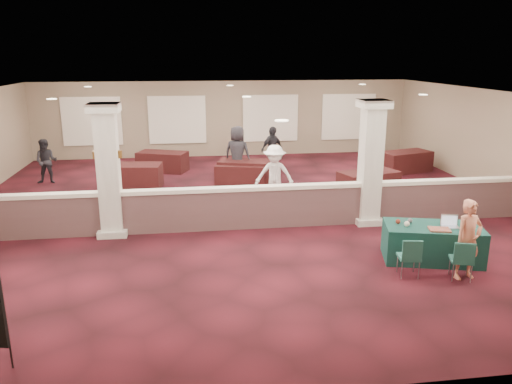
{
  "coord_description": "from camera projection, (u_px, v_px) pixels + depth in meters",
  "views": [
    {
      "loc": [
        -1.62,
        -13.44,
        4.29
      ],
      "look_at": [
        -0.03,
        -2.0,
        1.09
      ],
      "focal_mm": 35.0,
      "sensor_mm": 36.0,
      "label": 1
    }
  ],
  "objects": [
    {
      "name": "ground",
      "position": [
        247.0,
        210.0,
        14.19
      ],
      "size": [
        16.0,
        16.0,
        0.0
      ],
      "primitive_type": "plane",
      "color": "#4B121C",
      "rests_on": "ground"
    },
    {
      "name": "wall_back",
      "position": [
        224.0,
        119.0,
        21.4
      ],
      "size": [
        16.0,
        0.04,
        3.2
      ],
      "primitive_type": "cube",
      "color": "#86765C",
      "rests_on": "ground"
    },
    {
      "name": "wall_front",
      "position": [
        326.0,
        281.0,
        6.13
      ],
      "size": [
        16.0,
        0.04,
        3.2
      ],
      "primitive_type": "cube",
      "color": "#86765C",
      "rests_on": "ground"
    },
    {
      "name": "ceiling",
      "position": [
        247.0,
        96.0,
        13.33
      ],
      "size": [
        16.0,
        16.0,
        0.02
      ],
      "primitive_type": "cube",
      "color": "white",
      "rests_on": "wall_back"
    },
    {
      "name": "partition_wall",
      "position": [
        254.0,
        206.0,
        12.61
      ],
      "size": [
        15.6,
        0.28,
        1.1
      ],
      "color": "brown",
      "rests_on": "ground"
    },
    {
      "name": "column_left",
      "position": [
        109.0,
        170.0,
        11.85
      ],
      "size": [
        0.72,
        0.72,
        3.2
      ],
      "color": "beige",
      "rests_on": "ground"
    },
    {
      "name": "column_right",
      "position": [
        371.0,
        162.0,
        12.72
      ],
      "size": [
        0.72,
        0.72,
        3.2
      ],
      "color": "beige",
      "rests_on": "ground"
    },
    {
      "name": "sconce_left",
      "position": [
        95.0,
        155.0,
        11.72
      ],
      "size": [
        0.12,
        0.12,
        0.18
      ],
      "color": "brown",
      "rests_on": "column_left"
    },
    {
      "name": "sconce_right",
      "position": [
        120.0,
        154.0,
        11.79
      ],
      "size": [
        0.12,
        0.12,
        0.18
      ],
      "color": "brown",
      "rests_on": "column_left"
    },
    {
      "name": "near_table",
      "position": [
        432.0,
        243.0,
        10.67
      ],
      "size": [
        2.19,
        1.48,
        0.77
      ],
      "primitive_type": "cube",
      "rotation": [
        0.0,
        0.0,
        -0.25
      ],
      "color": "#0D3231",
      "rests_on": "ground"
    },
    {
      "name": "conf_chair_main",
      "position": [
        463.0,
        257.0,
        9.66
      ],
      "size": [
        0.52,
        0.52,
        0.82
      ],
      "rotation": [
        0.0,
        0.0,
        -0.32
      ],
      "color": "#1C514A",
      "rests_on": "ground"
    },
    {
      "name": "conf_chair_side",
      "position": [
        410.0,
        255.0,
        9.8
      ],
      "size": [
        0.47,
        0.47,
        0.81
      ],
      "rotation": [
        0.0,
        0.0,
        -0.16
      ],
      "color": "#1C514A",
      "rests_on": "ground"
    },
    {
      "name": "woman",
      "position": [
        468.0,
        240.0,
        9.7
      ],
      "size": [
        0.64,
        0.48,
        1.6
      ],
      "primitive_type": "imported",
      "rotation": [
        0.0,
        0.0,
        0.18
      ],
      "color": "#DF7E61",
      "rests_on": "ground"
    },
    {
      "name": "far_table_front_left",
      "position": [
        132.0,
        176.0,
        16.48
      ],
      "size": [
        2.04,
        1.2,
        0.79
      ],
      "primitive_type": "cube",
      "rotation": [
        0.0,
        0.0,
        -0.12
      ],
      "color": "black",
      "rests_on": "ground"
    },
    {
      "name": "far_table_front_center",
      "position": [
        240.0,
        174.0,
        16.98
      ],
      "size": [
        1.82,
        1.2,
        0.68
      ],
      "primitive_type": "cube",
      "rotation": [
        0.0,
        0.0,
        -0.23
      ],
      "color": "black",
      "rests_on": "ground"
    },
    {
      "name": "far_table_front_right",
      "position": [
        368.0,
        183.0,
        15.67
      ],
      "size": [
        2.02,
        1.4,
        0.74
      ],
      "primitive_type": "cube",
      "rotation": [
        0.0,
        0.0,
        0.29
      ],
      "color": "black",
      "rests_on": "ground"
    },
    {
      "name": "far_table_back_left",
      "position": [
        163.0,
        161.0,
        18.85
      ],
      "size": [
        2.01,
        1.49,
        0.73
      ],
      "primitive_type": "cube",
      "rotation": [
        0.0,
        0.0,
        -0.36
      ],
      "color": "black",
      "rests_on": "ground"
    },
    {
      "name": "far_table_back_center",
      "position": [
        247.0,
        171.0,
        17.19
      ],
      "size": [
        2.09,
        1.48,
        0.77
      ],
      "primitive_type": "cube",
      "rotation": [
        0.0,
        0.0,
        -0.31
      ],
      "color": "black",
      "rests_on": "ground"
    },
    {
      "name": "far_table_back_right",
      "position": [
        405.0,
        161.0,
        18.77
      ],
      "size": [
        2.08,
        1.44,
        0.77
      ],
      "primitive_type": "cube",
      "rotation": [
        0.0,
        0.0,
        0.29
      ],
      "color": "black",
      "rests_on": "ground"
    },
    {
      "name": "attendee_a",
      "position": [
        46.0,
        161.0,
        16.95
      ],
      "size": [
        0.74,
        0.43,
        1.53
      ],
      "primitive_type": "imported",
      "rotation": [
        0.0,
        0.0,
        -0.02
      ],
      "color": "black",
      "rests_on": "ground"
    },
    {
      "name": "attendee_b",
      "position": [
        275.0,
        175.0,
        14.51
      ],
      "size": [
        1.23,
        0.83,
        1.77
      ],
      "primitive_type": "imported",
      "rotation": [
        0.0,
        0.0,
        -0.3
      ],
      "color": "silver",
      "rests_on": "ground"
    },
    {
      "name": "attendee_c",
      "position": [
        272.0,
        150.0,
        18.55
      ],
      "size": [
        1.11,
        0.94,
        1.71
      ],
      "primitive_type": "imported",
      "rotation": [
        0.0,
        0.0,
        0.56
      ],
      "color": "black",
      "rests_on": "ground"
    },
    {
      "name": "attendee_d",
      "position": [
        237.0,
        154.0,
        17.29
      ],
      "size": [
        1.07,
        0.87,
        1.91
      ],
      "primitive_type": "imported",
      "rotation": [
        0.0,
        0.0,
        2.69
      ],
      "color": "black",
      "rests_on": "ground"
    },
    {
      "name": "laptop_base",
      "position": [
        450.0,
        227.0,
        10.48
      ],
      "size": [
        0.4,
        0.32,
        0.02
      ],
      "primitive_type": "cube",
      "rotation": [
        0.0,
        0.0,
        -0.25
      ],
      "color": "silver",
      "rests_on": "near_table"
    },
    {
      "name": "laptop_screen",
      "position": [
        449.0,
        219.0,
        10.56
      ],
      "size": [
        0.34,
        0.1,
        0.23
      ],
      "primitive_type": "cube",
      "rotation": [
        0.0,
        0.0,
        -0.25
      ],
      "color": "silver",
      "rests_on": "near_table"
    },
    {
      "name": "screen_glow",
      "position": [
        449.0,
        220.0,
        10.56
      ],
      "size": [
        0.31,
        0.08,
        0.2
      ],
      "primitive_type": "cube",
      "rotation": [
        0.0,
        0.0,
        -0.25
      ],
      "color": "#B1BFD4",
      "rests_on": "near_table"
    },
    {
      "name": "knitting",
      "position": [
        439.0,
        229.0,
        10.31
      ],
      "size": [
        0.49,
        0.41,
        0.03
      ],
      "primitive_type": "cube",
      "rotation": [
        0.0,
        0.0,
        -0.25
      ],
      "color": "#B13C1C",
      "rests_on": "near_table"
    },
    {
      "name": "yarn_cream",
      "position": [
        407.0,
        224.0,
        10.52
      ],
      "size": [
        0.12,
        0.12,
        0.12
      ],
      "primitive_type": "sphere",
      "color": "#F0DFC6",
      "rests_on": "near_table"
    },
    {
      "name": "yarn_red",
      "position": [
        398.0,
        221.0,
        10.69
      ],
      "size": [
        0.11,
        0.11,
        0.11
      ],
      "primitive_type": "sphere",
      "color": "maroon",
      "rests_on": "near_table"
    },
    {
      "name": "yarn_grey",
      "position": [
        410.0,
        221.0,
        10.73
      ],
      "size": [
        0.11,
        0.11,
        0.11
      ],
      "primitive_type": "sphere",
      "color": "#47474C",
      "rests_on": "near_table"
    },
    {
      "name": "scissors",
      "position": [
        472.0,
        232.0,
        10.21
      ],
      "size": [
        0.13,
        0.06,
        0.01
      ],
      "primitive_type": "cube",
      "rotation": [
        0.0,
        0.0,
        -0.25
      ],
      "color": "red",
      "rests_on": "near_table"
    }
  ]
}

